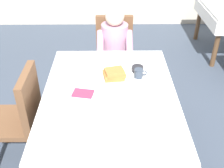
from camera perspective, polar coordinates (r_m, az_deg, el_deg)
ground_plane at (r=2.80m, az=-0.49°, el=-14.17°), size 14.00×14.00×0.00m
dining_table_main at (r=2.36m, az=-0.56°, el=-3.57°), size 1.12×1.52×0.74m
chair_diner at (r=3.41m, az=0.40°, el=6.87°), size 0.44×0.45×0.93m
diner_person at (r=3.21m, az=0.46°, el=7.80°), size 0.40×0.43×1.12m
chair_left_side at (r=2.55m, az=-18.20°, el=-5.65°), size 0.45×0.44×0.93m
plate_breakfast at (r=2.45m, az=0.52°, el=0.90°), size 0.28×0.28×0.02m
breakfast_stack at (r=2.43m, az=0.35°, el=2.05°), size 0.21×0.18×0.09m
cup_coffee at (r=2.49m, az=5.39°, el=2.19°), size 0.11×0.08×0.08m
bowl_butter at (r=2.59m, az=5.14°, el=3.13°), size 0.11×0.11×0.04m
syrup_pitcher at (r=2.59m, az=-5.71°, el=3.47°), size 0.08×0.08×0.07m
fork_left_of_plate at (r=2.44m, az=-3.93°, el=0.51°), size 0.01×0.18×0.00m
knife_right_of_plate at (r=2.45m, az=4.98°, el=0.55°), size 0.03×0.20×0.00m
spoon_near_edge at (r=2.18m, az=1.74°, el=-4.08°), size 0.15×0.04×0.00m
napkin_folded at (r=2.30m, az=-6.07°, el=-1.90°), size 0.19×0.15×0.01m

